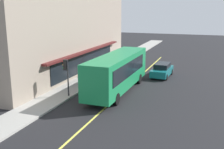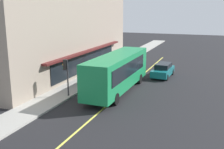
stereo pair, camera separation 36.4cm
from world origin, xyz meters
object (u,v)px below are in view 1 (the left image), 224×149
Objects in this scene: traffic_light at (66,69)px; car_teal at (162,70)px; bus at (118,71)px; pedestrian_waiting at (119,56)px; pedestrian_near_storefront at (103,62)px; pedestrian_at_corner at (96,67)px.

car_teal is at bearing -31.89° from traffic_light.
bus is 2.54× the size of car_teal.
bus reaches higher than pedestrian_waiting.
car_teal is at bearing -89.86° from pedestrian_near_storefront.
traffic_light is (-3.16, 3.65, 0.55)m from bus.
bus is at bearing -137.15° from pedestrian_at_corner.
pedestrian_near_storefront is (-0.02, 7.28, 0.50)m from car_teal.
pedestrian_waiting is at bearing 1.87° from traffic_light.
pedestrian_near_storefront is at bearing 177.14° from pedestrian_waiting.
traffic_light reaches higher than pedestrian_at_corner.
car_teal is at bearing -127.04° from pedestrian_waiting.
pedestrian_near_storefront is at bearing 90.14° from car_teal.
pedestrian_near_storefront is 1.05× the size of pedestrian_at_corner.
car_teal is 8.80m from pedestrian_waiting.
pedestrian_at_corner reaches higher than car_teal.
car_teal is 2.56× the size of pedestrian_at_corner.
bus is at bearing -161.70° from pedestrian_waiting.
car_teal is 7.51m from pedestrian_at_corner.
bus is 8.55m from pedestrian_near_storefront.
pedestrian_at_corner reaches higher than pedestrian_waiting.
traffic_light is 15.82m from pedestrian_waiting.
pedestrian_at_corner is (-8.24, -0.12, 0.03)m from pedestrian_waiting.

